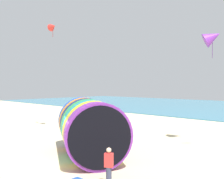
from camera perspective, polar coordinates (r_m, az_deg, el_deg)
ground_plane at (r=14.02m, az=-9.68°, el=-16.63°), size 120.00×120.00×0.00m
giant_inflatable_tube at (r=15.27m, az=-5.19°, el=-8.61°), size 7.12×6.20×3.40m
kite_handler at (r=10.98m, az=-0.73°, el=-17.16°), size 0.42×0.37×1.61m
kite_purple_delta at (r=18.93m, az=21.97°, el=11.03°), size 1.74×1.58×2.15m
kite_red_delta at (r=24.27m, az=-13.39°, el=13.80°), size 0.79×0.71×1.33m
bystander_near_water at (r=27.15m, az=-2.84°, el=-6.31°), size 0.42×0.38×1.61m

